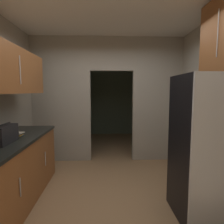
% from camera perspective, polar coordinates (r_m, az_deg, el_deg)
% --- Properties ---
extents(ground, '(20.00, 20.00, 0.00)m').
position_cam_1_polar(ground, '(2.96, -0.79, -25.55)').
color(ground, '#93704C').
extents(kitchen_overhead_slab, '(3.70, 7.59, 0.06)m').
position_cam_1_polar(kitchen_overhead_slab, '(3.29, -1.11, 27.52)').
color(kitchen_overhead_slab, silver).
extents(kitchen_partition, '(3.30, 0.12, 2.73)m').
position_cam_1_polar(kitchen_partition, '(4.32, -1.70, 4.81)').
color(kitchen_partition, '#9E998C').
rests_on(kitchen_partition, ground).
extents(adjoining_room_shell, '(3.30, 2.79, 2.73)m').
position_cam_1_polar(adjoining_room_shell, '(6.21, -1.58, 4.30)').
color(adjoining_room_shell, slate).
rests_on(adjoining_room_shell, ground).
extents(refrigerator, '(0.84, 0.75, 1.75)m').
position_cam_1_polar(refrigerator, '(2.67, 27.35, -9.33)').
color(refrigerator, black).
rests_on(refrigerator, ground).
extents(lower_cabinet_run, '(0.65, 2.11, 0.91)m').
position_cam_1_polar(lower_cabinet_run, '(3.08, -27.43, -15.50)').
color(lower_cabinet_run, brown).
rests_on(lower_cabinet_run, ground).
extents(upper_cabinet_counterside, '(0.36, 1.90, 0.61)m').
position_cam_1_polar(upper_cabinet_counterside, '(2.89, -28.77, 10.80)').
color(upper_cabinet_counterside, brown).
extents(boombox, '(0.17, 0.42, 0.25)m').
position_cam_1_polar(boombox, '(2.75, -29.09, -5.79)').
color(boombox, black).
rests_on(boombox, lower_cabinet_run).
extents(book_stack, '(0.14, 0.17, 0.06)m').
position_cam_1_polar(book_stack, '(3.08, -25.90, -5.93)').
color(book_stack, '#2D609E').
rests_on(book_stack, lower_cabinet_run).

